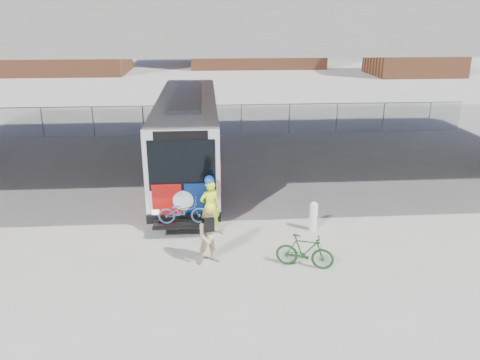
{
  "coord_description": "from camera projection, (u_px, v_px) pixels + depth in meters",
  "views": [
    {
      "loc": [
        -1.14,
        -16.38,
        7.1
      ],
      "look_at": [
        -0.03,
        -1.04,
        1.6
      ],
      "focal_mm": 35.0,
      "sensor_mm": 36.0,
      "label": 1
    }
  ],
  "objects": [
    {
      "name": "overpass",
      "position": [
        232.0,
        27.0,
        19.4
      ],
      "size": [
        40.0,
        16.0,
        7.95
      ],
      "color": "#605E59",
      "rests_on": "ground"
    },
    {
      "name": "bike_parked",
      "position": [
        305.0,
        251.0,
        13.7
      ],
      "size": [
        1.78,
        1.02,
        1.03
      ],
      "primitive_type": "imported",
      "rotation": [
        0.0,
        0.0,
        1.24
      ],
      "color": "#15441A",
      "rests_on": "ground"
    },
    {
      "name": "bus",
      "position": [
        188.0,
        130.0,
        21.24
      ],
      "size": [
        2.67,
        12.9,
        3.69
      ],
      "color": "silver",
      "rests_on": "ground"
    },
    {
      "name": "cyclist_tan",
      "position": [
        211.0,
        235.0,
        13.8
      ],
      "size": [
        1.0,
        0.85,
        1.97
      ],
      "rotation": [
        0.0,
        0.0,
        0.22
      ],
      "color": "tan",
      "rests_on": "ground"
    },
    {
      "name": "chainlink_fence",
      "position": [
        225.0,
        111.0,
        28.64
      ],
      "size": [
        30.0,
        0.06,
        30.0
      ],
      "color": "gray",
      "rests_on": "ground"
    },
    {
      "name": "ground",
      "position": [
        239.0,
        210.0,
        17.85
      ],
      "size": [
        160.0,
        160.0,
        0.0
      ],
      "primitive_type": "plane",
      "color": "#9E9991",
      "rests_on": "ground"
    },
    {
      "name": "bollard",
      "position": [
        313.0,
        215.0,
        16.04
      ],
      "size": [
        0.28,
        0.28,
        1.05
      ],
      "color": "silver",
      "rests_on": "ground"
    },
    {
      "name": "cyclist_hivis",
      "position": [
        210.0,
        205.0,
        15.73
      ],
      "size": [
        0.79,
        0.64,
        2.06
      ],
      "rotation": [
        0.0,
        0.0,
        3.47
      ],
      "color": "#CCF519",
      "rests_on": "ground"
    },
    {
      "name": "brick_buildings",
      "position": [
        223.0,
        27.0,
        61.4
      ],
      "size": [
        54.0,
        22.0,
        12.0
      ],
      "color": "brown",
      "rests_on": "ground"
    }
  ]
}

